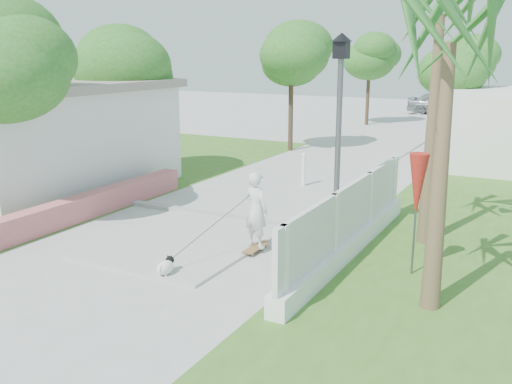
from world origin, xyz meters
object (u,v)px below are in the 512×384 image
Objects in this scene: street_lamp at (338,133)px; patio_umbrella at (417,187)px; bollard at (304,169)px; skateboarder at (224,222)px; dog at (166,266)px; parked_car at (443,104)px.

street_lamp is 2.27m from patio_umbrella.
street_lamp reaches higher than patio_umbrella.
patio_umbrella is at bearing -50.09° from bollard.
bollard is 0.48× the size of skateboarder.
street_lamp is 4.48m from dog.
skateboarder is at bearing -172.01° from parked_car.
parked_car is (-1.16, 29.55, 0.01)m from skateboarder.
bollard is 6.51m from skateboarder.
bollard reaches higher than dog.
bollard is 0.47× the size of patio_umbrella.
patio_umbrella is (4.60, -5.50, 1.10)m from bollard.
street_lamp is 0.99× the size of parked_car.
bollard is 23.14m from parked_car.
patio_umbrella is at bearing -27.76° from street_lamp.
street_lamp is 3.03m from skateboarder.
street_lamp is 1.94× the size of skateboarder.
street_lamp is at bearing -113.99° from skateboarder.
skateboarder is (1.05, -6.42, 0.17)m from bollard.
parked_car is at bearing 90.28° from bollard.
patio_umbrella is (1.90, -1.00, -0.74)m from street_lamp.
patio_umbrella is 29.04m from parked_car.
street_lamp is 1.93× the size of patio_umbrella.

